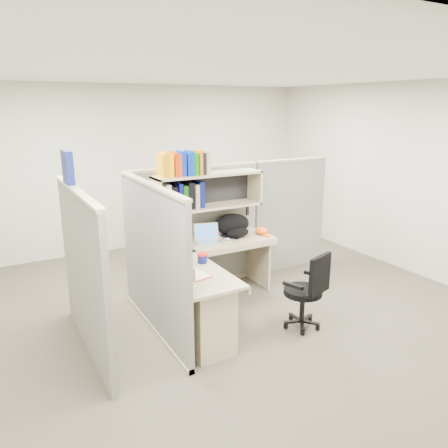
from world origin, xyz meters
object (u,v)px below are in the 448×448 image
snack_canister (202,258)px  task_chair (306,302)px  desk (209,295)px  backpack (235,225)px  laptop (208,233)px

snack_canister → task_chair: (0.93, -0.63, -0.47)m
desk → snack_canister: bearing=82.7°
desk → backpack: bearing=46.9°
task_chair → desk: bearing=155.8°
task_chair → laptop: bearing=113.1°
snack_canister → task_chair: 1.22m
desk → backpack: 1.30m
task_chair → backpack: bearing=94.9°
desk → laptop: laptop is taller
backpack → laptop: bearing=175.9°
backpack → task_chair: size_ratio=0.54×
backpack → desk: bearing=-146.1°
snack_canister → task_chair: size_ratio=0.12×
snack_canister → desk: bearing=-97.3°
laptop → task_chair: size_ratio=0.35×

